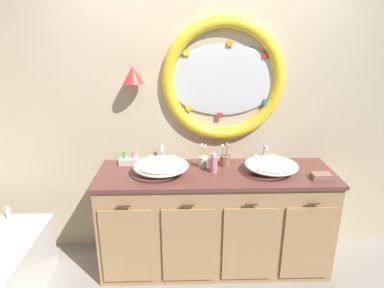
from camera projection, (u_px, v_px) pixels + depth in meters
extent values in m
plane|color=gray|center=(205.00, 281.00, 2.88)|extent=(14.00, 14.00, 0.00)
cube|color=beige|center=(203.00, 115.00, 3.01)|extent=(6.40, 0.08, 2.60)
ellipsoid|color=silver|center=(223.00, 80.00, 2.85)|extent=(0.94, 0.02, 0.60)
torus|color=yellow|center=(223.00, 80.00, 2.85)|extent=(1.04, 0.10, 1.04)
cube|color=#2866B7|center=(279.00, 81.00, 2.86)|extent=(0.05, 0.01, 0.05)
cube|color=red|center=(266.00, 55.00, 2.78)|extent=(0.05, 0.01, 0.05)
cube|color=orange|center=(230.00, 43.00, 2.74)|extent=(0.05, 0.01, 0.05)
cube|color=yellow|center=(187.00, 53.00, 2.76)|extent=(0.05, 0.01, 0.05)
cube|color=purple|center=(168.00, 80.00, 2.83)|extent=(0.05, 0.01, 0.05)
cube|color=yellow|center=(189.00, 108.00, 2.91)|extent=(0.05, 0.01, 0.05)
cube|color=red|center=(220.00, 115.00, 2.94)|extent=(0.04, 0.01, 0.04)
cube|color=#2866B7|center=(266.00, 102.00, 2.91)|extent=(0.05, 0.01, 0.05)
cylinder|color=#4C3823|center=(134.00, 71.00, 2.78)|extent=(0.02, 0.09, 0.02)
cone|color=red|center=(133.00, 75.00, 2.74)|extent=(0.17, 0.17, 0.14)
cube|color=tan|center=(215.00, 220.00, 2.98)|extent=(1.94, 0.59, 0.87)
cube|color=brown|center=(216.00, 173.00, 2.83)|extent=(1.97, 0.63, 0.03)
cube|color=brown|center=(213.00, 168.00, 3.12)|extent=(1.94, 0.02, 0.11)
cube|color=tan|center=(127.00, 247.00, 2.68)|extent=(0.41, 0.02, 0.66)
cylinder|color=#422D1E|center=(123.00, 206.00, 2.55)|extent=(0.10, 0.01, 0.01)
cube|color=tan|center=(188.00, 246.00, 2.70)|extent=(0.41, 0.02, 0.66)
cylinder|color=#422D1E|center=(188.00, 205.00, 2.56)|extent=(0.10, 0.01, 0.01)
cube|color=tan|center=(248.00, 245.00, 2.71)|extent=(0.41, 0.02, 0.66)
cylinder|color=#422D1E|center=(251.00, 204.00, 2.58)|extent=(0.10, 0.01, 0.01)
cube|color=tan|center=(308.00, 244.00, 2.72)|extent=(0.41, 0.02, 0.66)
cylinder|color=#422D1E|center=(314.00, 203.00, 2.59)|extent=(0.10, 0.01, 0.01)
cylinder|color=silver|center=(8.00, 213.00, 2.87)|extent=(0.04, 0.04, 0.11)
ellipsoid|color=white|center=(161.00, 166.00, 2.76)|extent=(0.43, 0.31, 0.14)
torus|color=white|center=(161.00, 166.00, 2.76)|extent=(0.45, 0.45, 0.02)
cylinder|color=silver|center=(161.00, 166.00, 2.76)|extent=(0.03, 0.03, 0.01)
ellipsoid|color=white|center=(271.00, 165.00, 2.79)|extent=(0.42, 0.31, 0.13)
torus|color=white|center=(271.00, 165.00, 2.79)|extent=(0.44, 0.44, 0.02)
cylinder|color=silver|center=(271.00, 165.00, 2.79)|extent=(0.03, 0.03, 0.01)
cylinder|color=silver|center=(163.00, 161.00, 3.02)|extent=(0.05, 0.05, 0.02)
cylinder|color=silver|center=(163.00, 153.00, 2.99)|extent=(0.02, 0.02, 0.15)
sphere|color=silver|center=(162.00, 145.00, 2.96)|extent=(0.03, 0.03, 0.03)
cylinder|color=silver|center=(162.00, 147.00, 2.90)|extent=(0.02, 0.13, 0.02)
cylinder|color=silver|center=(152.00, 159.00, 3.01)|extent=(0.04, 0.04, 0.06)
cylinder|color=silver|center=(173.00, 159.00, 3.01)|extent=(0.04, 0.04, 0.06)
cube|color=silver|center=(152.00, 156.00, 3.00)|extent=(0.05, 0.01, 0.01)
cube|color=silver|center=(173.00, 156.00, 3.00)|extent=(0.05, 0.01, 0.01)
cylinder|color=silver|center=(264.00, 160.00, 3.04)|extent=(0.05, 0.05, 0.02)
cylinder|color=silver|center=(264.00, 153.00, 3.02)|extent=(0.02, 0.02, 0.12)
sphere|color=silver|center=(265.00, 146.00, 3.00)|extent=(0.03, 0.03, 0.03)
cylinder|color=silver|center=(266.00, 148.00, 2.95)|extent=(0.02, 0.10, 0.02)
cylinder|color=silver|center=(255.00, 158.00, 3.03)|extent=(0.04, 0.04, 0.06)
cylinder|color=silver|center=(273.00, 158.00, 3.04)|extent=(0.04, 0.04, 0.06)
cube|color=silver|center=(256.00, 155.00, 3.02)|extent=(0.05, 0.01, 0.01)
cube|color=silver|center=(273.00, 155.00, 3.03)|extent=(0.05, 0.01, 0.01)
cylinder|color=white|center=(203.00, 162.00, 2.90)|extent=(0.07, 0.07, 0.09)
torus|color=white|center=(203.00, 157.00, 2.89)|extent=(0.08, 0.08, 0.01)
cylinder|color=yellow|center=(205.00, 157.00, 2.88)|extent=(0.02, 0.04, 0.17)
cube|color=white|center=(205.00, 146.00, 2.85)|extent=(0.02, 0.02, 0.03)
cylinder|color=orange|center=(202.00, 156.00, 2.88)|extent=(0.02, 0.03, 0.18)
cube|color=white|center=(202.00, 145.00, 2.85)|extent=(0.02, 0.01, 0.03)
cylinder|color=#996647|center=(225.00, 161.00, 2.94)|extent=(0.09, 0.09, 0.09)
torus|color=#996647|center=(225.00, 156.00, 2.93)|extent=(0.10, 0.10, 0.01)
cylinder|color=#E0383D|center=(227.00, 155.00, 2.92)|extent=(0.02, 0.04, 0.17)
cube|color=white|center=(227.00, 144.00, 2.89)|extent=(0.02, 0.03, 0.03)
cylinder|color=#19ADB2|center=(222.00, 155.00, 2.93)|extent=(0.02, 0.02, 0.16)
cube|color=white|center=(223.00, 145.00, 2.90)|extent=(0.02, 0.02, 0.02)
cylinder|color=pink|center=(214.00, 164.00, 2.79)|extent=(0.06, 0.06, 0.14)
cylinder|color=silver|center=(214.00, 155.00, 2.77)|extent=(0.04, 0.04, 0.02)
cylinder|color=silver|center=(214.00, 154.00, 2.75)|extent=(0.01, 0.04, 0.01)
cube|color=#936B56|center=(321.00, 177.00, 2.69)|extent=(0.16, 0.10, 0.02)
cube|color=#936B56|center=(322.00, 175.00, 2.69)|extent=(0.15, 0.10, 0.02)
cube|color=beige|center=(129.00, 161.00, 2.98)|extent=(0.17, 0.10, 0.05)
cylinder|color=green|center=(124.00, 155.00, 2.96)|extent=(0.02, 0.02, 0.06)
cylinder|color=pink|center=(133.00, 155.00, 2.96)|extent=(0.02, 0.02, 0.07)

